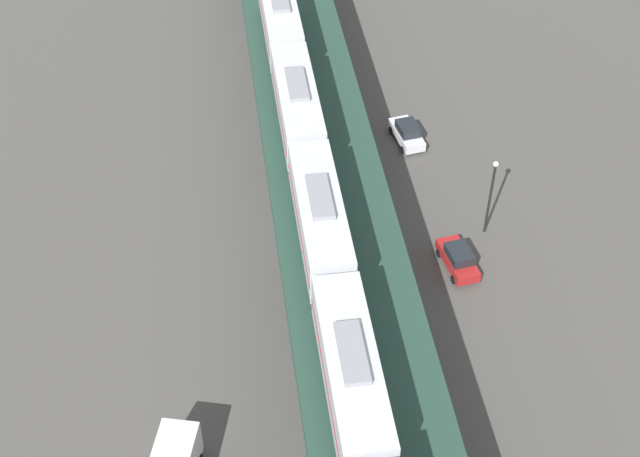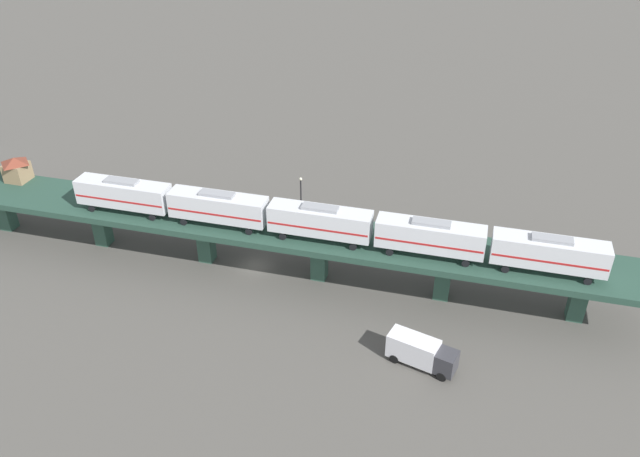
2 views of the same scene
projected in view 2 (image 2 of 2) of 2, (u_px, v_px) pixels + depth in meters
ground_plane at (255, 267)px, 79.51m from camera, size 400.00×400.00×0.00m
elevated_viaduct at (254, 229)px, 76.49m from camera, size 12.09×92.26×6.55m
subway_train at (320, 221)px, 71.59m from camera, size 5.33×62.46×4.45m
signal_hut at (16, 168)px, 84.73m from camera, size 3.35×3.35×3.40m
street_car_red at (320, 230)px, 85.32m from camera, size 2.60×4.66×1.89m
street_car_white at (213, 217)px, 88.25m from camera, size 2.64×4.67×1.89m
delivery_truck at (421, 352)px, 63.74m from camera, size 3.82×7.52×3.20m
street_lamp at (301, 196)px, 86.97m from camera, size 0.44×0.44×6.94m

